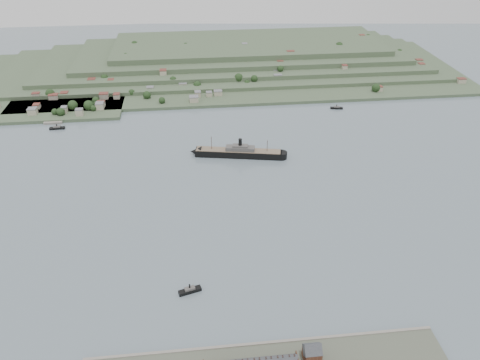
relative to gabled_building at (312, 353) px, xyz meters
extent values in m
plane|color=slate|center=(-27.50, 164.00, -8.19)|extent=(1400.00, 1400.00, 0.00)
cube|color=gray|center=(-27.50, 15.00, -6.89)|extent=(220.00, 2.00, 2.60)
cube|color=#4A261A|center=(-10.00, -4.00, 1.81)|extent=(0.50, 8.40, 3.00)
cube|color=black|center=(-34.75, -4.00, 3.21)|extent=(0.90, 1.40, 3.20)
cube|color=black|center=(-21.00, -4.00, 3.21)|extent=(0.90, 1.40, 3.20)
cube|color=black|center=(-15.50, -4.00, 3.21)|extent=(0.90, 1.40, 3.20)
cube|color=#4A261A|center=(0.00, 0.00, -1.69)|extent=(10.00, 10.00, 9.00)
cube|color=#36383D|center=(0.00, 0.00, 2.81)|extent=(10.40, 10.18, 10.18)
cube|color=#3B4E34|center=(-27.50, 524.00, -6.19)|extent=(760.00, 260.00, 4.00)
cube|color=#3B4E34|center=(-7.50, 549.00, -1.69)|extent=(680.00, 220.00, 5.00)
cube|color=#3B4E34|center=(7.50, 564.00, 3.81)|extent=(600.00, 200.00, 6.00)
cube|color=#3B4E34|center=(22.50, 579.00, 10.31)|extent=(520.00, 180.00, 7.00)
cube|color=#3B4E34|center=(37.50, 594.00, 17.81)|extent=(440.00, 160.00, 8.00)
cube|color=#3B4E34|center=(-227.50, 414.00, -6.19)|extent=(150.00, 90.00, 4.00)
cube|color=gray|center=(-232.50, 372.00, -6.79)|extent=(22.00, 14.00, 2.80)
cube|color=black|center=(-16.08, 260.61, -4.61)|extent=(92.66, 29.81, 7.16)
cone|color=black|center=(-61.22, 269.49, -4.61)|extent=(14.41, 14.41, 12.27)
cylinder|color=black|center=(29.06, 251.72, -4.61)|extent=(12.27, 12.27, 7.16)
cube|color=#76634E|center=(-16.08, 260.61, -0.72)|extent=(90.45, 28.41, 0.61)
cube|color=#4E4B49|center=(-14.07, 260.21, 1.53)|extent=(31.87, 14.95, 4.09)
cube|color=#4E4B49|center=(-14.07, 260.21, 4.29)|extent=(17.43, 10.18, 2.56)
cylinder|color=black|center=(-14.07, 260.21, 8.17)|extent=(3.68, 3.68, 9.20)
cylinder|color=#402A1D|center=(-44.17, 266.13, 6.13)|extent=(0.51, 0.51, 16.36)
cylinder|color=#402A1D|center=(14.02, 254.68, 5.11)|extent=(0.51, 0.51, 14.31)
cube|color=black|center=(-71.87, 66.08, -6.88)|extent=(16.95, 8.60, 2.62)
cube|color=#4E4B49|center=(-71.87, 66.08, -4.91)|extent=(8.04, 5.34, 1.97)
cylinder|color=black|center=(-71.87, 66.08, -2.73)|extent=(1.09, 1.09, 3.82)
cube|color=black|center=(-224.25, 351.64, -7.00)|extent=(17.95, 5.52, 2.37)
cube|color=#4E4B49|center=(-224.25, 351.64, -5.22)|extent=(8.13, 4.22, 1.78)
cylinder|color=black|center=(-224.25, 351.64, -3.24)|extent=(0.99, 0.99, 3.46)
cube|color=black|center=(125.51, 373.86, -7.13)|extent=(16.41, 7.05, 2.12)
cube|color=#4E4B49|center=(125.51, 373.86, -5.54)|extent=(7.65, 4.70, 1.59)
cylinder|color=black|center=(125.51, 373.86, -3.77)|extent=(0.88, 0.88, 3.09)
camera|label=1|loc=(-63.22, -176.72, 235.46)|focal=35.00mm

